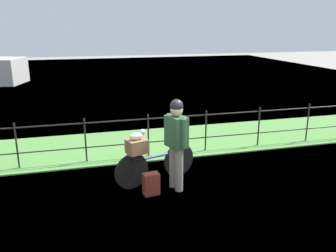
# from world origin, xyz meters

# --- Properties ---
(ground_plane) EXTENTS (60.00, 60.00, 0.00)m
(ground_plane) POSITION_xyz_m (0.00, 0.00, 0.00)
(ground_plane) COLOR gray
(grass_strip) EXTENTS (27.00, 2.40, 0.03)m
(grass_strip) POSITION_xyz_m (0.00, 3.01, 0.01)
(grass_strip) COLOR #569342
(grass_strip) RESTS_ON ground
(harbor_water) EXTENTS (30.00, 30.00, 0.00)m
(harbor_water) POSITION_xyz_m (0.00, 12.49, 0.00)
(harbor_water) COLOR #60849E
(harbor_water) RESTS_ON ground
(iron_fence) EXTENTS (18.04, 0.04, 1.00)m
(iron_fence) POSITION_xyz_m (-0.00, 2.13, 0.58)
(iron_fence) COLOR #28231E
(iron_fence) RESTS_ON ground
(bicycle_main) EXTENTS (1.65, 0.58, 0.67)m
(bicycle_main) POSITION_xyz_m (-0.84, 0.78, 0.35)
(bicycle_main) COLOR black
(bicycle_main) RESTS_ON ground
(wooden_crate) EXTENTS (0.43, 0.39, 0.25)m
(wooden_crate) POSITION_xyz_m (-1.20, 0.66, 0.80)
(wooden_crate) COLOR olive
(wooden_crate) RESTS_ON bicycle_main
(terrier_dog) EXTENTS (0.32, 0.22, 0.18)m
(terrier_dog) POSITION_xyz_m (-1.18, 0.67, 1.00)
(terrier_dog) COLOR silver
(terrier_dog) RESTS_ON wooden_crate
(cyclist_person) EXTENTS (0.37, 0.52, 1.68)m
(cyclist_person) POSITION_xyz_m (-0.54, 0.41, 1.00)
(cyclist_person) COLOR gray
(cyclist_person) RESTS_ON ground
(backpack_on_paving) EXTENTS (0.30, 0.22, 0.40)m
(backpack_on_paving) POSITION_xyz_m (-1.03, 0.30, 0.20)
(backpack_on_paving) COLOR maroon
(backpack_on_paving) RESTS_ON ground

